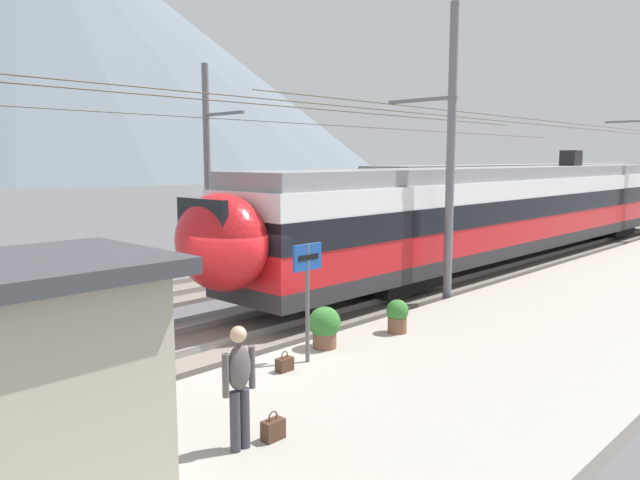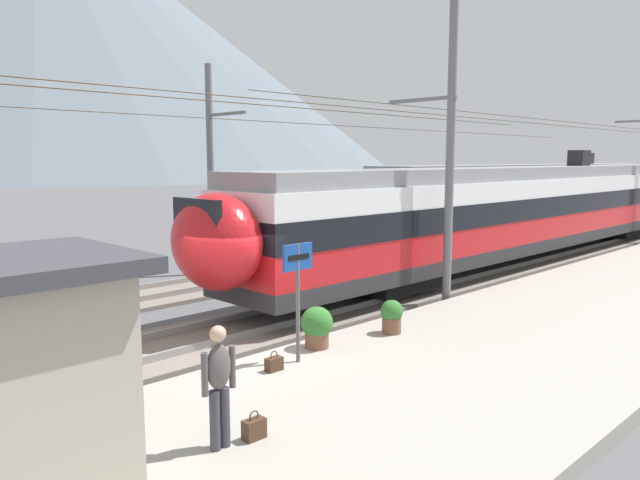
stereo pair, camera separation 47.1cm
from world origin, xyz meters
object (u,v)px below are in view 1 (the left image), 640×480
Objects in this scene: potted_plant_platform_edge at (325,325)px; potted_plant_by_shelter at (397,314)px; train_near_platform at (518,207)px; catenary_mast_far_side at (210,166)px; passenger_walking at (239,381)px; platform_sign at (307,276)px; handbag_beside_passenger at (273,429)px; handbag_near_sign at (285,364)px; catenary_mast_mid at (446,153)px; train_far_track at (538,191)px.

potted_plant_by_shelter is (1.92, -0.42, -0.06)m from potted_plant_platform_edge.
train_near_platform is 12.30m from catenary_mast_far_side.
train_near_platform reaches higher than passenger_walking.
platform_sign is 3.03× the size of potted_plant_by_shelter.
train_near_platform is 75.39× the size of handbag_beside_passenger.
train_near_platform is 82.29× the size of handbag_near_sign.
catenary_mast_mid is 62.14× the size of potted_plant_by_shelter.
catenary_mast_mid reaches higher than handbag_beside_passenger.
potted_plant_platform_edge reaches higher than handbag_beside_passenger.
train_far_track is 23.10m from catenary_mast_far_side.
platform_sign is at bearing 30.63° from passenger_walking.
catenary_mast_far_side is at bearing 55.38° from passenger_walking.
platform_sign is at bearing -169.05° from catenary_mast_mid.
potted_plant_by_shelter is (-2.19, -9.90, -3.20)m from catenary_mast_far_side.
catenary_mast_mid is at bearing 10.45° from handbag_near_sign.
catenary_mast_far_side is (-1.80, 8.55, -0.39)m from catenary_mast_mid.
potted_plant_platform_edge is 1.15× the size of potted_plant_by_shelter.
handbag_near_sign is 0.44× the size of potted_plant_platform_edge.
passenger_walking is 2.25× the size of potted_plant_by_shelter.
potted_plant_platform_edge is at bearing 167.73° from potted_plant_by_shelter.
platform_sign is at bearing 178.93° from potted_plant_by_shelter.
passenger_walking is 0.94m from handbag_beside_passenger.
passenger_walking is at bearing -149.37° from platform_sign.
catenary_mast_far_side is 123.51× the size of handbag_near_sign.
passenger_walking is (-9.87, -3.15, -3.06)m from catenary_mast_mid.
catenary_mast_far_side is 54.24× the size of potted_plant_platform_edge.
platform_sign is at bearing -116.73° from catenary_mast_far_side.
handbag_beside_passenger is 4.19m from potted_plant_platform_edge.
catenary_mast_mid is at bearing 18.84° from potted_plant_by_shelter.
platform_sign reaches higher than potted_plant_platform_edge.
platform_sign is 3.60m from handbag_beside_passenger.
catenary_mast_mid reaches higher than platform_sign.
train_far_track is at bearing 15.92° from potted_plant_platform_edge.
train_near_platform is 18.95m from passenger_walking.
train_far_track reaches higher than potted_plant_by_shelter.
train_near_platform is 41.40× the size of potted_plant_by_shelter.
passenger_walking is at bearing -162.27° from train_far_track.
potted_plant_platform_edge is at bearing -170.93° from catenary_mast_mid.
handbag_beside_passenger is (-2.62, -1.95, -1.52)m from platform_sign.
handbag_beside_passenger is at bearing -146.36° from potted_plant_platform_edge.
train_near_platform reaches higher than potted_plant_platform_edge.
train_far_track reaches higher than platform_sign.
catenary_mast_mid is 10.80m from passenger_walking.
platform_sign is (-4.96, -9.85, -1.94)m from catenary_mast_far_side.
catenary_mast_far_side is at bearing 63.27° from platform_sign.
handbag_beside_passenger is at bearing -143.35° from platform_sign.
platform_sign reaches higher than passenger_walking.
catenary_mast_mid is 7.27m from platform_sign.
train_far_track is at bearing 18.18° from handbag_beside_passenger.
passenger_walking is 4.48× the size of handbag_near_sign.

